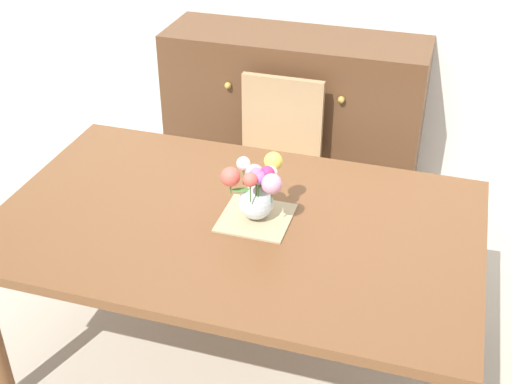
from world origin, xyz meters
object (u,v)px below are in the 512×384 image
chair_far (276,155)px  dining_table (237,235)px  dresser (293,122)px  flower_vase (257,188)px

chair_far → dining_table: bearing=95.9°
dining_table → dresser: dresser is taller
chair_far → dresser: dresser is taller
dining_table → flower_vase: 0.23m
chair_far → flower_vase: flower_vase is taller
dining_table → flower_vase: (0.08, 0.02, 0.21)m
dresser → flower_vase: (0.19, -1.31, 0.38)m
dining_table → chair_far: bearing=95.9°
dining_table → flower_vase: bearing=17.2°
flower_vase → dresser: bearing=98.1°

